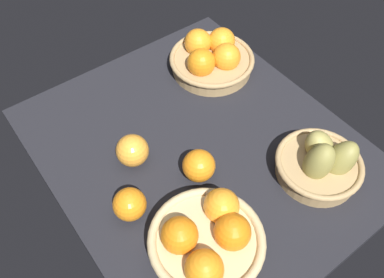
{
  "coord_description": "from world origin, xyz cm",
  "views": [
    {
      "loc": [
        49.04,
        -39.06,
        84.94
      ],
      "look_at": [
        -0.36,
        -2.08,
        7.0
      ],
      "focal_mm": 37.86,
      "sensor_mm": 36.0,
      "label": 1
    }
  ],
  "objects_px": {
    "loose_orange_front_gap": "(130,204)",
    "loose_orange_back_gap": "(132,150)",
    "basket_far_right_pears": "(321,163)",
    "basket_far_left": "(212,58)",
    "loose_orange_side_gap": "(199,166)",
    "basket_near_right": "(207,241)"
  },
  "relations": [
    {
      "from": "basket_far_right_pears",
      "to": "basket_far_left",
      "type": "relative_size",
      "value": 0.83
    },
    {
      "from": "loose_orange_side_gap",
      "to": "basket_far_right_pears",
      "type": "bearing_deg",
      "value": 54.73
    },
    {
      "from": "loose_orange_side_gap",
      "to": "basket_far_left",
      "type": "bearing_deg",
      "value": 136.92
    },
    {
      "from": "basket_far_left",
      "to": "loose_orange_back_gap",
      "type": "xyz_separation_m",
      "value": [
        0.15,
        -0.36,
        -0.0
      ]
    },
    {
      "from": "basket_far_right_pears",
      "to": "loose_orange_front_gap",
      "type": "bearing_deg",
      "value": -112.9
    },
    {
      "from": "basket_far_right_pears",
      "to": "loose_orange_front_gap",
      "type": "distance_m",
      "value": 0.45
    },
    {
      "from": "basket_far_left",
      "to": "basket_far_right_pears",
      "type": "bearing_deg",
      "value": -3.55
    },
    {
      "from": "basket_far_right_pears",
      "to": "loose_orange_back_gap",
      "type": "relative_size",
      "value": 2.59
    },
    {
      "from": "loose_orange_front_gap",
      "to": "loose_orange_side_gap",
      "type": "xyz_separation_m",
      "value": [
        0.01,
        0.18,
        0.0
      ]
    },
    {
      "from": "basket_far_right_pears",
      "to": "basket_far_left",
      "type": "bearing_deg",
      "value": 176.45
    },
    {
      "from": "basket_near_right",
      "to": "loose_orange_front_gap",
      "type": "relative_size",
      "value": 3.2
    },
    {
      "from": "basket_far_left",
      "to": "loose_orange_back_gap",
      "type": "distance_m",
      "value": 0.39
    },
    {
      "from": "loose_orange_front_gap",
      "to": "loose_orange_back_gap",
      "type": "bearing_deg",
      "value": 145.92
    },
    {
      "from": "loose_orange_front_gap",
      "to": "loose_orange_back_gap",
      "type": "xyz_separation_m",
      "value": [
        -0.12,
        0.08,
        0.0
      ]
    },
    {
      "from": "basket_far_left",
      "to": "basket_near_right",
      "type": "height_order",
      "value": "basket_near_right"
    },
    {
      "from": "basket_far_left",
      "to": "loose_orange_side_gap",
      "type": "height_order",
      "value": "basket_far_left"
    },
    {
      "from": "basket_near_right",
      "to": "loose_orange_side_gap",
      "type": "relative_size",
      "value": 3.06
    },
    {
      "from": "basket_near_right",
      "to": "loose_orange_back_gap",
      "type": "height_order",
      "value": "basket_near_right"
    },
    {
      "from": "basket_far_right_pears",
      "to": "loose_orange_front_gap",
      "type": "relative_size",
      "value": 2.76
    },
    {
      "from": "basket_far_right_pears",
      "to": "basket_far_left",
      "type": "distance_m",
      "value": 0.45
    },
    {
      "from": "basket_far_right_pears",
      "to": "loose_orange_back_gap",
      "type": "xyz_separation_m",
      "value": [
        -0.3,
        -0.34,
        -0.0
      ]
    },
    {
      "from": "basket_far_left",
      "to": "loose_orange_back_gap",
      "type": "relative_size",
      "value": 3.11
    }
  ]
}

